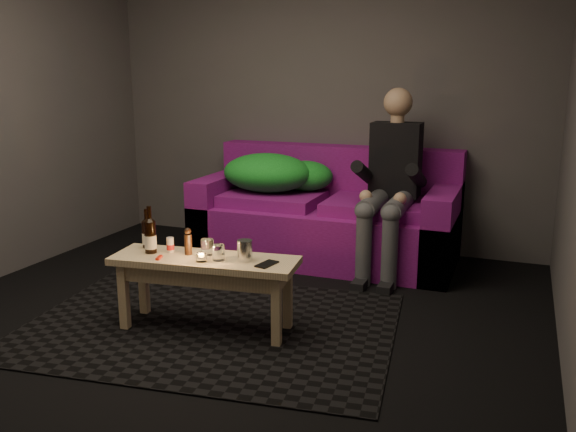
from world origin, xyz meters
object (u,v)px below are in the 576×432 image
at_px(person, 391,179).
at_px(coffee_table, 205,270).
at_px(sofa, 327,219).
at_px(beer_bottle_b, 150,236).
at_px(beer_bottle_a, 147,233).
at_px(steel_cup, 245,250).

relative_size(person, coffee_table, 1.23).
xyz_separation_m(sofa, coffee_table, (-0.23, -1.73, 0.05)).
relative_size(sofa, person, 1.50).
distance_m(sofa, beer_bottle_b, 1.87).
bearing_deg(person, coffee_table, -117.17).
xyz_separation_m(coffee_table, beer_bottle_a, (-0.44, 0.06, 0.18)).
relative_size(coffee_table, beer_bottle_a, 4.65).
distance_m(sofa, steel_cup, 1.71).
bearing_deg(sofa, steel_cup, -89.27).
xyz_separation_m(person, beer_bottle_a, (-1.24, -1.49, -0.19)).
distance_m(person, steel_cup, 1.63).
height_order(sofa, coffee_table, sofa).
relative_size(coffee_table, beer_bottle_b, 3.97).
bearing_deg(person, beer_bottle_b, -126.04).
height_order(coffee_table, steel_cup, steel_cup).
distance_m(coffee_table, steel_cup, 0.29).
height_order(person, coffee_table, person).
bearing_deg(person, sofa, 162.77).
height_order(person, beer_bottle_b, person).
bearing_deg(steel_cup, beer_bottle_a, 177.85).
height_order(beer_bottle_b, steel_cup, beer_bottle_b).
height_order(sofa, beer_bottle_b, sofa).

